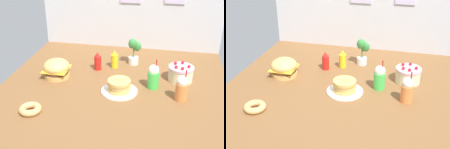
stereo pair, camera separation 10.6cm
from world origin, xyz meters
The scene contains 10 objects.
ground_plane centered at (0.00, 0.00, -0.01)m, with size 1.91×2.03×0.02m, color brown.
burger centered at (-0.54, 0.16, 0.08)m, with size 0.23×0.23×0.17m.
pancake_stack centered at (0.06, 0.00, 0.05)m, with size 0.30×0.30×0.13m.
layer_cake centered at (0.55, 0.30, 0.07)m, with size 0.22×0.22×0.16m.
ketchup_bottle centered at (-0.21, 0.38, 0.08)m, with size 0.07×0.07×0.18m.
mustard_bottle centered at (-0.07, 0.46, 0.08)m, with size 0.07×0.07×0.18m.
cream_soda_cup centered at (0.32, 0.13, 0.10)m, with size 0.10×0.10×0.26m.
orange_float_cup centered at (0.55, -0.03, 0.10)m, with size 0.10×0.10×0.26m.
donut_pink_glaze centered at (-0.52, -0.42, 0.03)m, with size 0.16×0.16×0.05m.
potted_plant centered at (0.10, 0.57, 0.14)m, with size 0.12×0.11×0.27m.
Camera 1 is at (0.42, -2.08, 1.22)m, focal length 47.70 mm.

